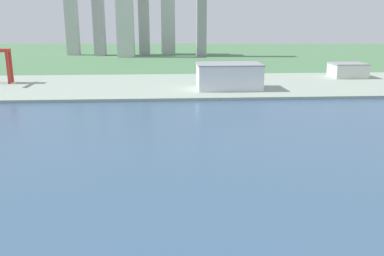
{
  "coord_description": "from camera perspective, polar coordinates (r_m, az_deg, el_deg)",
  "views": [
    {
      "loc": [
        6.77,
        99.91,
        64.38
      ],
      "look_at": [
        15.4,
        235.22,
        28.04
      ],
      "focal_mm": 39.26,
      "sensor_mm": 36.0,
      "label": 1
    }
  ],
  "objects": [
    {
      "name": "distant_skyline",
      "position": [
        717.42,
        -7.47,
        14.95
      ],
      "size": [
        231.14,
        70.01,
        159.35
      ],
      "color": "#AEAFAF",
      "rests_on": "ground"
    },
    {
      "name": "ground_plane",
      "position": [
        210.3,
        -5.33,
        -2.89
      ],
      "size": [
        2400.0,
        2400.0,
        0.0
      ],
      "primitive_type": "plane",
      "color": "#4C7A50"
    },
    {
      "name": "water_bay",
      "position": [
        154.29,
        -5.92,
        -9.71
      ],
      "size": [
        840.0,
        360.0,
        0.15
      ],
      "primitive_type": "cube",
      "color": "#385675",
      "rests_on": "ground"
    },
    {
      "name": "warehouse_annex",
      "position": [
        467.29,
        20.4,
        7.38
      ],
      "size": [
        34.6,
        28.25,
        14.76
      ],
      "color": "silver",
      "rests_on": "industrial_pier"
    },
    {
      "name": "industrial_pier",
      "position": [
        395.22,
        -4.61,
        5.76
      ],
      "size": [
        840.0,
        140.0,
        2.5
      ],
      "primitive_type": "cube",
      "color": "#95A596",
      "rests_on": "ground"
    },
    {
      "name": "warehouse_main",
      "position": [
        369.06,
        5.03,
        7.04
      ],
      "size": [
        55.72,
        34.63,
        22.17
      ],
      "color": "silver",
      "rests_on": "industrial_pier"
    }
  ]
}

